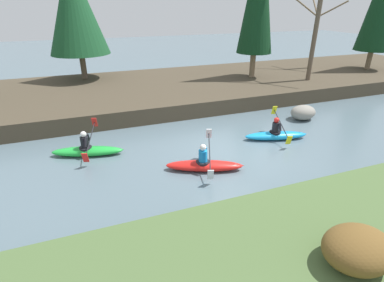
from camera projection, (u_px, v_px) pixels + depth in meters
name	position (u px, v px, depth m)	size (l,w,h in m)	color
ground_plane	(236.00, 153.00, 11.82)	(90.00, 90.00, 0.00)	slate
riverbank_far	(172.00, 89.00, 19.05)	(44.00, 9.18, 0.82)	#473D2D
conifer_tree_mid_left	(74.00, 7.00, 17.98)	(3.66, 3.66, 7.12)	brown
bare_tree_upstream	(317.00, 18.00, 18.03)	(4.32, 4.27, 7.90)	brown
bare_tree_mid_upstream	(314.00, 35.00, 22.12)	(2.81, 2.78, 5.03)	#7A664C
shrub_clump_nearest	(358.00, 249.00, 5.88)	(1.46, 1.21, 0.79)	brown
kayaker_lead	(276.00, 134.00, 12.94)	(2.78, 2.04, 1.20)	#1993D6
kayaker_middle	(205.00, 164.00, 10.55)	(2.73, 1.99, 1.20)	red
kayaker_trailing	(88.00, 150.00, 11.58)	(2.77, 2.04, 1.20)	green
boulder_midstream	(303.00, 112.00, 15.09)	(1.30, 1.02, 0.73)	gray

